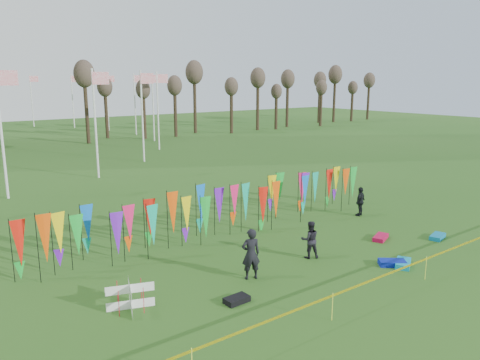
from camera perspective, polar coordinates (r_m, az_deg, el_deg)
ground at (r=17.23m, az=12.21°, el=-12.86°), size 160.00×160.00×0.00m
banner_row at (r=22.04m, az=-1.52°, el=-2.85°), size 18.64×0.64×2.38m
caution_tape_near at (r=16.01m, az=15.39°, el=-11.98°), size 26.00×0.02×0.90m
tree_line at (r=69.72m, az=2.53°, el=11.29°), size 53.92×1.92×7.84m
box_kite at (r=15.74m, az=-13.22°, el=-13.68°), size 0.78×0.78×0.87m
person_left at (r=17.30m, az=1.33°, el=-9.00°), size 0.83×0.72×1.93m
person_mid at (r=19.52m, az=8.51°, el=-7.19°), size 0.89×0.77×1.57m
person_right at (r=25.96m, az=14.46°, el=-2.54°), size 1.04×0.76×1.59m
kite_bag_turquoise at (r=19.80m, az=19.27°, el=-9.57°), size 1.16×0.97×0.21m
kite_bag_blue at (r=19.71m, az=18.07°, el=-9.59°), size 1.14×1.07×0.22m
kite_bag_red at (r=22.59m, az=16.76°, el=-6.72°), size 1.16×0.85×0.19m
kite_bag_black at (r=15.92m, az=-0.40°, el=-14.37°), size 0.85×0.51×0.19m
kite_bag_teal at (r=23.62m, az=22.94°, el=-6.36°), size 1.09×0.72×0.19m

